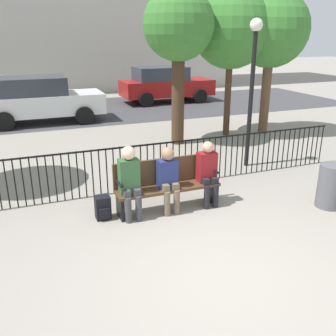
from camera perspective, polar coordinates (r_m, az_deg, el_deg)
name	(u,v)px	position (r m, az deg, el deg)	size (l,w,h in m)	color
ground_plane	(226,274)	(5.23, 8.77, -15.69)	(80.00, 80.00, 0.00)	gray
park_bench	(166,182)	(6.73, -0.25, -2.20)	(1.89, 0.45, 0.92)	#4C331E
seated_person_0	(130,178)	(6.33, -5.86, -1.56)	(0.34, 0.39, 1.28)	#3D3D42
seated_person_1	(168,176)	(6.54, 0.05, -1.19)	(0.34, 0.39, 1.18)	brown
seated_person_2	(208,170)	(6.85, 6.08, -0.32)	(0.34, 0.39, 1.21)	black
backpack	(103,208)	(6.55, -9.89, -5.97)	(0.25, 0.26, 0.41)	black
fence_railing	(148,162)	(7.60, -3.12, 0.87)	(9.01, 0.03, 0.95)	black
tree_0	(179,28)	(10.58, 1.61, 20.55)	(1.91, 1.91, 4.21)	#422D1E
tree_2	(271,30)	(12.21, 15.44, 19.56)	(2.25, 2.25, 4.27)	brown
tree_3	(231,29)	(11.70, 9.62, 20.15)	(2.30, 2.30, 4.32)	#422D1E
lamp_post	(253,71)	(8.83, 12.82, 14.23)	(0.28, 0.28, 3.34)	black
street_surface	(81,111)	(16.08, -13.12, 8.43)	(24.00, 6.00, 0.01)	#3D3D3F
parked_car_0	(165,84)	(17.72, -0.45, 12.69)	(4.20, 1.94, 1.62)	maroon
parked_car_2	(40,99)	(14.18, -18.97, 9.88)	(4.20, 1.94, 1.62)	silver
trash_bin	(331,186)	(7.43, 23.55, -2.54)	(0.47, 0.47, 0.81)	#56565B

